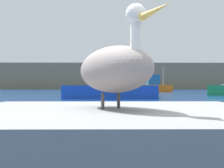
% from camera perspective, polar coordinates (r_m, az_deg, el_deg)
% --- Properties ---
extents(hillside_backdrop, '(140.00, 12.21, 6.87)m').
position_cam_1_polar(hillside_backdrop, '(78.46, -0.40, 1.49)').
color(hillside_backdrop, '#7F755B').
rests_on(hillside_backdrop, ground).
extents(pier_dock, '(2.76, 2.32, 0.81)m').
position_cam_1_polar(pier_dock, '(2.57, 0.31, -14.12)').
color(pier_dock, gray).
rests_on(pier_dock, ground).
extents(pelican, '(0.89, 1.24, 0.85)m').
position_cam_1_polar(pelican, '(2.49, 0.48, 3.23)').
color(pelican, gray).
rests_on(pelican, pier_dock).
extents(fishing_boat_orange, '(6.31, 3.22, 3.95)m').
position_cam_1_polar(fishing_boat_orange, '(44.09, 8.20, -0.42)').
color(fishing_boat_orange, orange).
rests_on(fishing_boat_orange, ground).
extents(fishing_boat_blue, '(7.26, 2.31, 4.79)m').
position_cam_1_polar(fishing_boat_blue, '(22.04, -0.58, -1.03)').
color(fishing_boat_blue, blue).
rests_on(fishing_boat_blue, ground).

